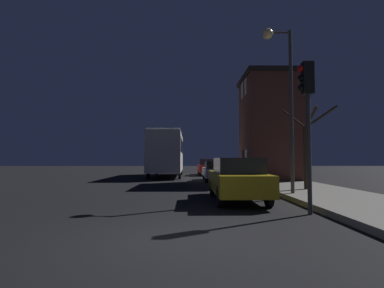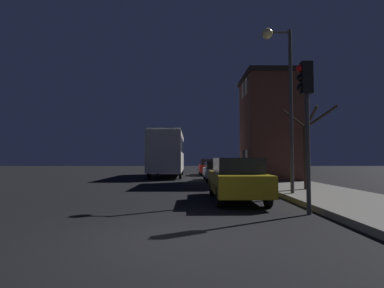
# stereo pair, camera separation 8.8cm
# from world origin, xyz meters

# --- Properties ---
(ground_plane) EXTENTS (120.00, 120.00, 0.00)m
(ground_plane) POSITION_xyz_m (0.00, 0.00, 0.00)
(ground_plane) COLOR black
(brick_building) EXTENTS (3.63, 4.57, 7.07)m
(brick_building) POSITION_xyz_m (5.85, 14.57, 3.73)
(brick_building) COLOR brown
(brick_building) RESTS_ON sidewalk
(streetlamp) EXTENTS (1.18, 0.42, 6.56)m
(streetlamp) POSITION_xyz_m (4.05, 6.00, 4.66)
(streetlamp) COLOR #38383A
(streetlamp) RESTS_ON sidewalk
(traffic_light) EXTENTS (0.43, 0.24, 4.21)m
(traffic_light) POSITION_xyz_m (3.60, 2.48, 3.03)
(traffic_light) COLOR #38383A
(traffic_light) RESTS_ON ground
(bare_tree) EXTENTS (2.02, 1.90, 3.67)m
(bare_tree) POSITION_xyz_m (5.61, 7.54, 2.03)
(bare_tree) COLOR #2D2319
(bare_tree) RESTS_ON sidewalk
(bus) EXTENTS (2.58, 9.47, 3.76)m
(bus) POSITION_xyz_m (-1.52, 20.23, 2.23)
(bus) COLOR beige
(bus) RESTS_ON ground
(car_near_lane) EXTENTS (1.71, 4.72, 1.55)m
(car_near_lane) POSITION_xyz_m (2.07, 5.20, 0.81)
(car_near_lane) COLOR olive
(car_near_lane) RESTS_ON ground
(car_mid_lane) EXTENTS (1.74, 4.55, 1.37)m
(car_mid_lane) POSITION_xyz_m (2.27, 14.99, 0.72)
(car_mid_lane) COLOR #B7BABF
(car_mid_lane) RESTS_ON ground
(car_far_lane) EXTENTS (1.88, 4.68, 1.51)m
(car_far_lane) POSITION_xyz_m (2.21, 22.50, 0.79)
(car_far_lane) COLOR #B21E19
(car_far_lane) RESTS_ON ground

